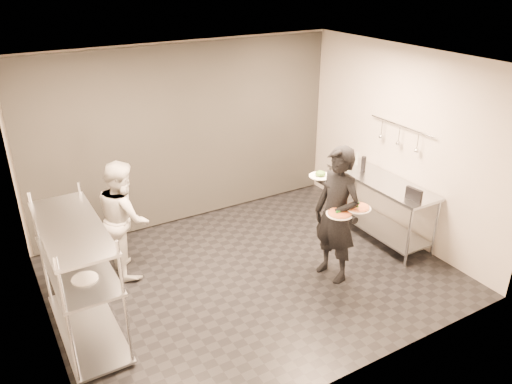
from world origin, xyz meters
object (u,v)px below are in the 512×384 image
waiter (337,215)px  bottle_dark (363,164)px  pass_rack (79,275)px  bottle_clear (357,159)px  chef (124,218)px  prep_counter (380,198)px  pizza_plate_far (358,207)px  salad_plate (320,175)px  pos_monitor (414,195)px  pizza_plate_near (340,213)px  bottle_green (350,158)px

waiter → bottle_dark: bearing=116.4°
pass_rack → bottle_clear: 4.48m
chef → prep_counter: bearing=-101.5°
pizza_plate_far → waiter: bearing=118.0°
chef → salad_plate: bearing=-113.5°
chef → pizza_plate_far: (2.41, -1.76, 0.30)m
chef → pass_rack: bearing=146.0°
pos_monitor → salad_plate: bearing=148.4°
waiter → pizza_plate_near: 0.26m
salad_plate → bottle_green: (1.28, 0.89, -0.31)m
pos_monitor → bottle_dark: (0.09, 1.10, 0.03)m
pizza_plate_near → bottle_green: bearing=46.1°
pos_monitor → bottle_clear: bearing=74.5°
waiter → pizza_plate_near: (-0.12, -0.19, 0.14)m
pass_rack → waiter: bearing=-9.5°
pizza_plate_near → pizza_plate_far: 0.25m
pos_monitor → bottle_green: size_ratio=1.06×
pos_monitor → pizza_plate_near: bearing=172.4°
pizza_plate_far → pos_monitor: 1.01m
pos_monitor → bottle_clear: (0.21, 1.38, 0.01)m
chef → pizza_plate_near: size_ratio=4.76×
pizza_plate_near → pass_rack: bearing=166.7°
waiter → pos_monitor: waiter is taller
waiter → bottle_clear: 1.78m
pos_monitor → bottle_dark: size_ratio=1.00×
pizza_plate_near → bottle_green: (1.36, 1.41, -0.01)m
salad_plate → pizza_plate_near: bearing=-98.9°
pass_rack → salad_plate: pass_rack is taller
pizza_plate_near → salad_plate: (0.08, 0.52, 0.30)m
chef → bottle_dark: 3.57m
pizza_plate_far → prep_counter: bearing=34.0°
chef → waiter: bearing=-119.3°
bottle_clear → waiter: bearing=-138.7°
pizza_plate_near → bottle_dark: bearing=39.1°
prep_counter → bottle_green: bottle_green is taller
pizza_plate_far → bottle_green: (1.11, 1.46, -0.05)m
pizza_plate_near → pos_monitor: size_ratio=1.37×
bottle_green → pos_monitor: bearing=-94.5°
waiter → pizza_plate_far: 0.33m
prep_counter → salad_plate: bearing=-171.8°
pass_rack → pos_monitor: 4.28m
waiter → pizza_plate_near: size_ratio=5.49×
pass_rack → chef: 1.28m
pizza_plate_near → bottle_clear: 1.99m
bottle_green → waiter: bearing=-135.4°
chef → salad_plate: 2.61m
salad_plate → pos_monitor: size_ratio=1.20×
pizza_plate_near → prep_counter: bearing=27.3°
chef → pos_monitor: bearing=-112.4°
salad_plate → bottle_clear: salad_plate is taller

